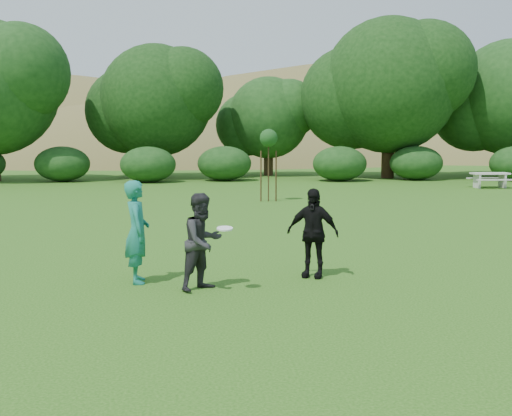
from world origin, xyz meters
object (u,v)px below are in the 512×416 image
Objects in this scene: sapling at (269,140)px; picnic_table at (490,177)px; player_grey at (203,242)px; player_black at (313,233)px; player_teal at (137,232)px.

sapling is 1.58× the size of picnic_table.
player_grey is at bearing -125.25° from picnic_table.
player_grey is at bearing -133.38° from player_black.
sapling reaches higher than player_teal.
sapling is (3.69, 13.78, 1.51)m from player_teal.
player_black is at bearing -122.28° from picnic_table.
player_grey and player_black have the same top height.
player_grey is at bearing -126.95° from player_teal.
sapling is at bearing -23.78° from player_teal.
player_grey is 24.41m from picnic_table.
picnic_table is at bearing 25.58° from sapling.
player_teal is 1.02× the size of picnic_table.
player_grey is at bearing -99.95° from sapling.
player_teal is 1.11× the size of player_grey.
player_teal reaches higher than player_black.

